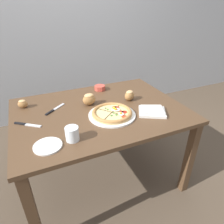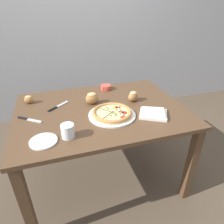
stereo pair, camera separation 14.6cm
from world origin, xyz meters
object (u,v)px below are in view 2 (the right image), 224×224
(napkin_folded, at_px, (153,113))
(knife_main, at_px, (58,106))
(bread_piece_near, at_px, (92,98))
(knife_spare, at_px, (29,120))
(ramekin_bowl, at_px, (106,87))
(side_saucer, at_px, (43,141))
(bread_piece_mid, at_px, (133,96))
(pizza, at_px, (112,113))
(bread_piece_far, at_px, (29,99))
(water_glass, at_px, (68,132))
(dining_table, at_px, (101,118))

(napkin_folded, distance_m, knife_main, 0.75)
(bread_piece_near, xyz_separation_m, knife_spare, (-0.48, -0.12, -0.05))
(ramekin_bowl, relative_size, side_saucer, 0.64)
(ramekin_bowl, bearing_deg, bread_piece_mid, -64.14)
(knife_main, bearing_deg, pizza, -74.76)
(ramekin_bowl, xyz_separation_m, napkin_folded, (0.20, -0.58, -0.01))
(napkin_folded, distance_m, side_saucer, 0.78)
(napkin_folded, bearing_deg, ramekin_bowl, 109.04)
(bread_piece_far, relative_size, knife_main, 0.50)
(bread_piece_near, distance_m, water_glass, 0.47)
(ramekin_bowl, distance_m, water_glass, 0.79)
(pizza, bearing_deg, knife_spare, 168.78)
(water_glass, bearing_deg, bread_piece_far, 113.99)
(napkin_folded, bearing_deg, bread_piece_mid, 100.43)
(dining_table, bearing_deg, pizza, -68.90)
(dining_table, bearing_deg, bread_piece_mid, 9.81)
(knife_spare, relative_size, water_glass, 1.92)
(knife_main, xyz_separation_m, side_saucer, (-0.12, -0.44, 0.00))
(bread_piece_mid, height_order, knife_spare, bread_piece_mid)
(bread_piece_near, distance_m, bread_piece_mid, 0.34)
(bread_piece_far, distance_m, knife_spare, 0.29)
(pizza, relative_size, knife_spare, 2.03)
(bread_piece_near, bearing_deg, knife_spare, -165.89)
(knife_main, height_order, side_saucer, same)
(ramekin_bowl, relative_size, napkin_folded, 0.43)
(bread_piece_near, height_order, bread_piece_mid, bread_piece_near)
(napkin_folded, bearing_deg, dining_table, 147.33)
(bread_piece_near, bearing_deg, bread_piece_far, 161.93)
(pizza, height_order, bread_piece_mid, bread_piece_mid)
(pizza, xyz_separation_m, knife_spare, (-0.58, 0.12, -0.02))
(dining_table, relative_size, knife_main, 7.55)
(side_saucer, bearing_deg, water_glass, 2.28)
(knife_main, relative_size, water_glass, 1.94)
(bread_piece_mid, height_order, bread_piece_far, bread_piece_mid)
(knife_spare, xyz_separation_m, water_glass, (0.24, -0.29, 0.04))
(bread_piece_near, relative_size, water_glass, 1.30)
(water_glass, bearing_deg, knife_main, 94.22)
(napkin_folded, distance_m, bread_piece_mid, 0.27)
(knife_main, bearing_deg, ramekin_bowl, -13.08)
(knife_spare, height_order, side_saucer, same)
(bread_piece_far, height_order, knife_spare, bread_piece_far)
(dining_table, bearing_deg, bread_piece_near, 114.00)
(napkin_folded, height_order, side_saucer, napkin_folded)
(bread_piece_far, relative_size, side_saucer, 0.52)
(ramekin_bowl, distance_m, knife_main, 0.52)
(knife_spare, bearing_deg, knife_main, 71.86)
(bread_piece_mid, distance_m, knife_main, 0.62)
(pizza, xyz_separation_m, side_saucer, (-0.49, -0.18, -0.01))
(bread_piece_near, bearing_deg, dining_table, -66.00)
(napkin_folded, relative_size, bread_piece_mid, 2.12)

